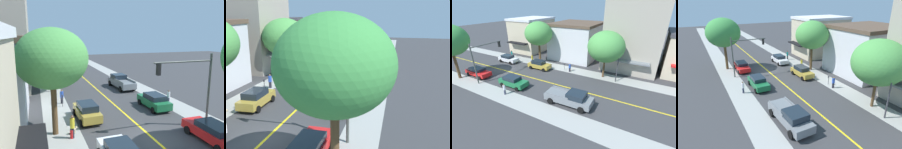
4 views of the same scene
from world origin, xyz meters
TOP-DOWN VIEW (x-y plane):
  - ground_plane at (0.00, 0.00)m, footprint 140.00×140.00m
  - sidewalk_right at (6.30, 0.00)m, footprint 2.77×126.00m
  - road_centerline_stripe at (0.00, 0.00)m, footprint 0.20×126.00m
  - street_tree_left_near at (-6.18, 16.83)m, footprint 5.76×5.76m
  - street_tree_right_corner at (-6.85, 3.21)m, footprint 5.40×5.40m
  - fire_hydrant at (-5.78, 2.02)m, footprint 0.44×0.24m
  - parking_meter at (-5.54, 9.75)m, footprint 0.12×0.18m
  - traffic_light_mast at (3.90, 0.68)m, footprint 5.43×0.32m
  - street_lamp at (-5.44, 19.10)m, footprint 0.70×0.36m
  - red_sedan_right_curb at (3.79, -1.87)m, footprint 2.07×4.76m
  - gold_sedan_left_curb at (-3.86, 5.26)m, footprint 2.05×4.37m
  - green_sedan_right_curb at (3.56, 6.08)m, footprint 2.01×4.44m
  - grey_pickup_truck at (3.57, 15.61)m, footprint 2.44×5.97m
  - pedestrian_white_shirt at (5.86, 6.82)m, footprint 0.33×0.33m
  - pedestrian_yellow_shirt at (-5.70, 2.06)m, footprint 0.34×0.34m
  - pedestrian_blue_shirt at (-5.46, 10.92)m, footprint 0.39×0.39m
  - small_dog at (-5.52, 2.77)m, footprint 0.69×0.47m

SIDE VIEW (x-z plane):
  - ground_plane at x=0.00m, z-range 0.00..0.00m
  - road_centerline_stripe at x=0.00m, z-range 0.00..0.00m
  - sidewalk_right at x=6.30m, z-range 0.00..0.01m
  - small_dog at x=-5.52m, z-range 0.08..0.61m
  - fire_hydrant at x=-5.78m, z-range 0.00..0.85m
  - red_sedan_right_curb at x=3.79m, z-range 0.05..1.48m
  - green_sedan_right_curb at x=3.56m, z-range 0.04..1.59m
  - pedestrian_blue_shirt at x=-5.46m, z-range 0.03..1.62m
  - gold_sedan_left_curb at x=-3.86m, z-range 0.03..1.64m
  - pedestrian_white_shirt at x=5.86m, z-range 0.04..1.63m
  - parking_meter at x=-5.54m, z-range 0.21..1.51m
  - grey_pickup_truck at x=3.57m, z-range 0.00..1.87m
  - pedestrian_yellow_shirt at x=-5.70m, z-range 0.06..1.85m
  - street_lamp at x=-5.44m, z-range 0.75..6.76m
  - traffic_light_mast at x=3.90m, z-range 1.02..7.22m
  - street_tree_left_near at x=-6.18m, z-range 1.37..9.02m
  - street_tree_right_corner at x=-6.85m, z-range 1.81..10.06m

